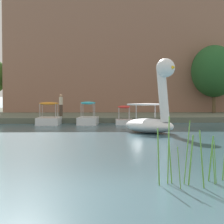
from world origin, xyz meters
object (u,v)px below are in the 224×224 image
(pedal_boat_orange, at_px, (49,118))
(tree_broadleaf_left, at_px, (214,71))
(person_on_path, at_px, (61,104))
(pedal_boat_red, at_px, (124,118))
(swan_boat, at_px, (153,113))
(pedal_boat_cyan, at_px, (88,118))

(pedal_boat_orange, height_order, tree_broadleaf_left, tree_broadleaf_left)
(tree_broadleaf_left, height_order, person_on_path, tree_broadleaf_left)
(pedal_boat_red, height_order, person_on_path, person_on_path)
(pedal_boat_orange, xyz_separation_m, tree_broadleaf_left, (14.25, 8.66, 3.69))
(pedal_boat_red, bearing_deg, swan_boat, -83.74)
(swan_boat, relative_size, pedal_boat_red, 2.07)
(pedal_boat_cyan, bearing_deg, tree_broadleaf_left, 36.92)
(swan_boat, relative_size, pedal_boat_cyan, 1.53)
(swan_boat, xyz_separation_m, pedal_boat_cyan, (-3.22, 6.87, -0.64))
(swan_boat, xyz_separation_m, pedal_boat_orange, (-5.86, 6.94, -0.63))
(pedal_boat_cyan, xyz_separation_m, person_on_path, (-1.96, 3.66, 0.85))
(swan_boat, height_order, person_on_path, swan_boat)
(swan_boat, bearing_deg, tree_broadleaf_left, 61.72)
(pedal_boat_red, xyz_separation_m, person_on_path, (-4.42, 3.62, 0.89))
(swan_boat, height_order, pedal_boat_orange, swan_boat)
(pedal_boat_red, height_order, pedal_boat_cyan, pedal_boat_cyan)
(pedal_boat_orange, bearing_deg, pedal_boat_red, -0.32)
(pedal_boat_red, xyz_separation_m, pedal_boat_cyan, (-2.46, -0.04, 0.03))
(pedal_boat_cyan, relative_size, pedal_boat_orange, 1.02)
(pedal_boat_orange, distance_m, tree_broadleaf_left, 17.08)
(tree_broadleaf_left, bearing_deg, swan_boat, -118.28)
(swan_boat, relative_size, person_on_path, 2.29)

